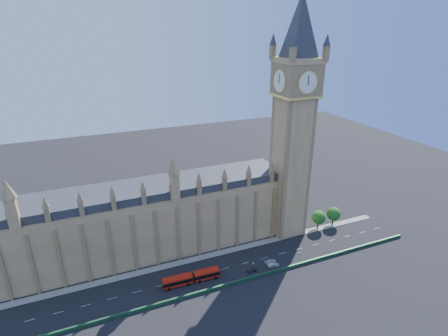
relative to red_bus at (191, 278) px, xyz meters
name	(u,v)px	position (x,y,z in m)	size (l,w,h in m)	color
ground	(215,271)	(9.73, 2.39, -1.79)	(400.00, 400.00, 0.00)	black
palace_westminster	(132,222)	(-15.27, 24.39, 12.07)	(120.00, 20.00, 28.00)	#987749
elizabeth_tower	(295,106)	(47.73, 16.38, 52.76)	(20.59, 20.59, 105.00)	#987749
bridge_parapet	(225,285)	(9.73, -6.61, -1.19)	(160.00, 0.60, 1.20)	#1E4C2D
kerb_north	(206,256)	(9.73, 11.89, -1.71)	(160.00, 3.00, 0.16)	gray
tree_east_near	(319,217)	(61.95, 12.47, 3.85)	(6.00, 6.00, 8.50)	#382619
tree_east_far	(334,213)	(69.95, 12.47, 3.85)	(6.00, 6.00, 8.50)	#382619
red_bus	(191,278)	(0.00, 0.00, 0.00)	(20.12, 3.81, 3.41)	#B61B0C
car_grey	(252,270)	(22.03, -2.75, -1.12)	(1.60, 3.97, 1.35)	#393C40
car_silver	(273,265)	(30.54, -3.30, -1.11)	(1.45, 4.16, 1.37)	#9DA0A5
car_white	(270,261)	(30.56, -1.06, -1.15)	(1.81, 4.44, 1.29)	silver
cone_a	(253,264)	(24.22, 0.52, -1.42)	(0.52, 0.52, 0.75)	black
cone_b	(253,263)	(24.39, 0.86, -1.44)	(0.46, 0.46, 0.71)	black
cone_c	(265,261)	(28.86, 0.37, -1.44)	(0.52, 0.52, 0.72)	black
cone_d	(300,253)	(43.73, -0.66, -1.41)	(0.56, 0.56, 0.79)	black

